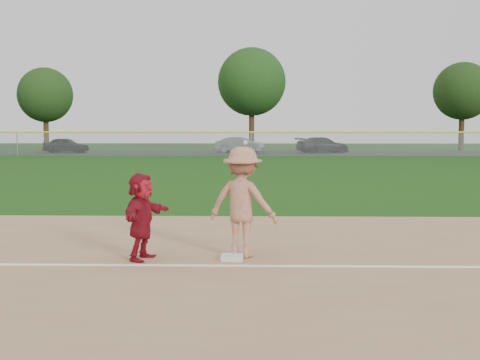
{
  "coord_description": "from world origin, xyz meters",
  "views": [
    {
      "loc": [
        0.3,
        -10.93,
        2.39
      ],
      "look_at": [
        0.0,
        1.5,
        1.3
      ],
      "focal_mm": 45.0,
      "sensor_mm": 36.0,
      "label": 1
    }
  ],
  "objects_px": {
    "base_runner": "(142,216)",
    "car_left": "(66,145)",
    "car_mid": "(240,145)",
    "car_right": "(323,145)",
    "first_base": "(232,257)"
  },
  "relations": [
    {
      "from": "base_runner",
      "to": "car_mid",
      "type": "distance_m",
      "value": 46.47
    },
    {
      "from": "first_base",
      "to": "car_mid",
      "type": "distance_m",
      "value": 46.46
    },
    {
      "from": "car_mid",
      "to": "car_right",
      "type": "xyz_separation_m",
      "value": [
        7.8,
        -0.28,
        -0.01
      ]
    },
    {
      "from": "base_runner",
      "to": "car_left",
      "type": "bearing_deg",
      "value": 35.57
    },
    {
      "from": "base_runner",
      "to": "car_mid",
      "type": "height_order",
      "value": "base_runner"
    },
    {
      "from": "first_base",
      "to": "car_right",
      "type": "xyz_separation_m",
      "value": [
        6.83,
        46.16,
        0.68
      ]
    },
    {
      "from": "car_right",
      "to": "first_base",
      "type": "bearing_deg",
      "value": 151.78
    },
    {
      "from": "base_runner",
      "to": "car_left",
      "type": "relative_size",
      "value": 0.37
    },
    {
      "from": "car_left",
      "to": "base_runner",
      "type": "bearing_deg",
      "value": -154.16
    },
    {
      "from": "first_base",
      "to": "car_right",
      "type": "height_order",
      "value": "car_right"
    },
    {
      "from": "car_mid",
      "to": "car_right",
      "type": "height_order",
      "value": "car_mid"
    },
    {
      "from": "car_mid",
      "to": "car_right",
      "type": "distance_m",
      "value": 7.81
    },
    {
      "from": "first_base",
      "to": "car_left",
      "type": "height_order",
      "value": "car_left"
    },
    {
      "from": "base_runner",
      "to": "car_right",
      "type": "height_order",
      "value": "base_runner"
    },
    {
      "from": "car_left",
      "to": "car_mid",
      "type": "height_order",
      "value": "car_mid"
    }
  ]
}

